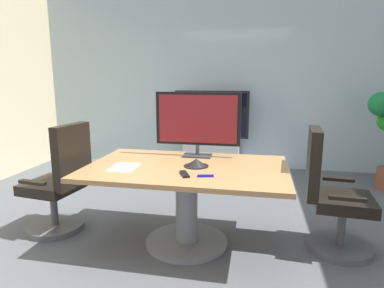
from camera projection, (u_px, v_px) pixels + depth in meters
ground_plane at (182, 247)px, 3.02m from camera, size 7.34×7.34×0.00m
wall_back_glass_partition at (221, 79)px, 5.56m from camera, size 6.34×0.10×2.99m
conference_table at (187, 188)px, 2.98m from camera, size 1.77×1.12×0.74m
office_chair_left at (60, 188)px, 3.24m from camera, size 0.62×0.60×1.09m
office_chair_right at (332, 201)px, 2.90m from camera, size 0.61×0.59×1.09m
tv_monitor at (198, 121)px, 3.24m from camera, size 0.84×0.18×0.64m
wall_display_unit at (211, 144)px, 5.45m from camera, size 1.20×0.36×1.31m
conference_phone at (196, 163)px, 2.92m from camera, size 0.22×0.22×0.07m
remote_control at (185, 174)px, 2.67m from camera, size 0.12×0.18×0.02m
whiteboard_marker at (206, 176)px, 2.61m from camera, size 0.13×0.05×0.02m
paper_notepad at (124, 167)px, 2.88m from camera, size 0.23×0.31×0.01m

